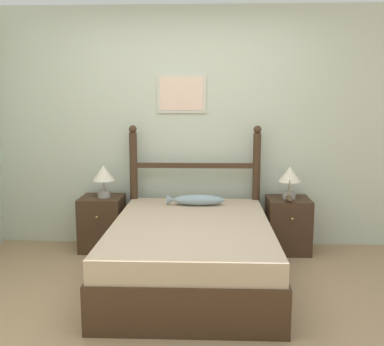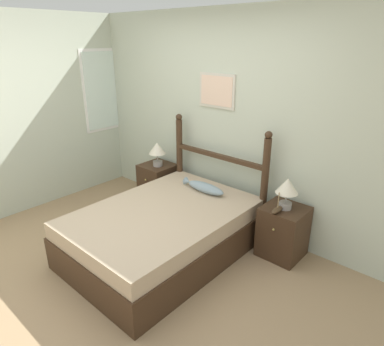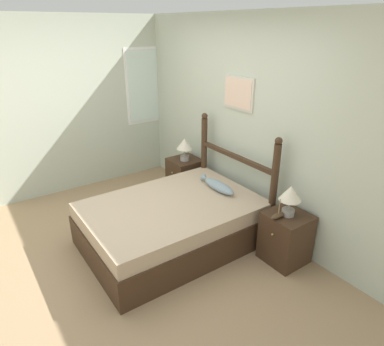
{
  "view_description": "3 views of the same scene",
  "coord_description": "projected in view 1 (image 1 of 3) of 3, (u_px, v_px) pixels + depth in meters",
  "views": [
    {
      "loc": [
        0.2,
        -3.12,
        1.57
      ],
      "look_at": [
        0.05,
        0.96,
        0.91
      ],
      "focal_mm": 42.0,
      "sensor_mm": 36.0,
      "label": 1
    },
    {
      "loc": [
        2.42,
        -1.56,
        2.22
      ],
      "look_at": [
        0.04,
        1.11,
        0.8
      ],
      "focal_mm": 32.0,
      "sensor_mm": 36.0,
      "label": 2
    },
    {
      "loc": [
        3.0,
        -1.16,
        2.4
      ],
      "look_at": [
        0.02,
        0.93,
        0.82
      ],
      "focal_mm": 32.0,
      "sensor_mm": 36.0,
      "label": 3
    }
  ],
  "objects": [
    {
      "name": "table_lamp_left",
      "position": [
        104.0,
        176.0,
        4.66
      ],
      "size": [
        0.23,
        0.23,
        0.34
      ],
      "color": "gray",
      "rests_on": "nightstand_left"
    },
    {
      "name": "headboard",
      "position": [
        195.0,
        183.0,
        4.77
      ],
      "size": [
        1.38,
        0.08,
        1.31
      ],
      "color": "#3D2819",
      "rests_on": "ground_plane"
    },
    {
      "name": "nightstand_right",
      "position": [
        288.0,
        225.0,
        4.69
      ],
      "size": [
        0.43,
        0.45,
        0.57
      ],
      "color": "#3D2819",
      "rests_on": "ground_plane"
    },
    {
      "name": "model_boat",
      "position": [
        289.0,
        198.0,
        4.5
      ],
      "size": [
        0.07,
        0.2,
        0.22
      ],
      "color": "#4C3823",
      "rests_on": "nightstand_right"
    },
    {
      "name": "wall_back",
      "position": [
        190.0,
        128.0,
        4.84
      ],
      "size": [
        6.4,
        0.08,
        2.55
      ],
      "color": "beige",
      "rests_on": "ground_plane"
    },
    {
      "name": "bed",
      "position": [
        191.0,
        252.0,
        3.9
      ],
      "size": [
        1.38,
        1.97,
        0.53
      ],
      "color": "#3D2819",
      "rests_on": "ground_plane"
    },
    {
      "name": "fish_pillow",
      "position": [
        197.0,
        200.0,
        4.49
      ],
      "size": [
        0.58,
        0.16,
        0.11
      ],
      "color": "#8499A3",
      "rests_on": "bed"
    },
    {
      "name": "table_lamp_right",
      "position": [
        290.0,
        177.0,
        4.59
      ],
      "size": [
        0.23,
        0.23,
        0.34
      ],
      "color": "gray",
      "rests_on": "nightstand_right"
    },
    {
      "name": "ground_plane",
      "position": [
        180.0,
        314.0,
        3.33
      ],
      "size": [
        16.0,
        16.0,
        0.0
      ],
      "primitive_type": "plane",
      "color": "#9E7F5B"
    },
    {
      "name": "nightstand_left",
      "position": [
        102.0,
        223.0,
        4.76
      ],
      "size": [
        0.43,
        0.45,
        0.57
      ],
      "color": "#3D2819",
      "rests_on": "ground_plane"
    }
  ]
}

